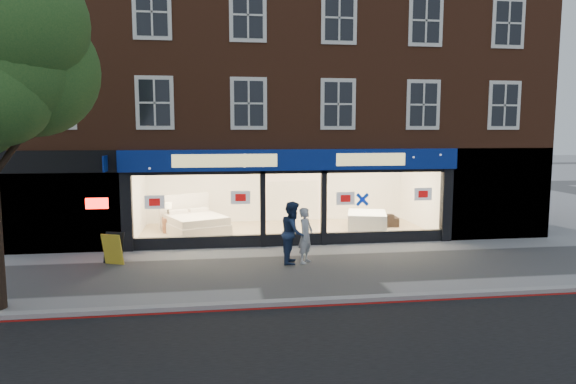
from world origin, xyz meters
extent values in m
plane|color=gray|center=(0.00, 0.00, 0.00)|extent=(120.00, 120.00, 0.00)
cube|color=#8C0A07|center=(0.00, -3.10, 0.01)|extent=(60.00, 0.10, 0.01)
cube|color=gray|center=(0.00, -2.90, 0.06)|extent=(60.00, 0.25, 0.12)
cube|color=tan|center=(0.00, 5.25, 0.05)|extent=(11.00, 4.50, 0.10)
cube|color=brown|center=(0.00, 7.00, 6.65)|extent=(19.00, 8.00, 6.70)
cube|color=navy|center=(0.00, 2.88, 2.95)|extent=(11.40, 0.28, 0.70)
cube|color=black|center=(0.00, 3.08, 0.20)|extent=(11.00, 0.18, 0.40)
cube|color=black|center=(-5.50, 3.05, 1.30)|extent=(0.35, 0.30, 2.60)
cube|color=black|center=(5.50, 3.05, 1.30)|extent=(0.35, 0.30, 2.60)
cube|color=white|center=(-3.25, 3.00, 1.45)|extent=(4.20, 0.02, 2.10)
cube|color=white|center=(3.25, 3.00, 1.45)|extent=(4.20, 0.02, 2.10)
cube|color=white|center=(0.00, 3.25, 1.15)|extent=(1.80, 0.02, 2.10)
cube|color=silver|center=(0.00, 7.50, 1.30)|extent=(11.00, 0.20, 2.60)
cube|color=#FFEAC6|center=(0.00, 5.25, 2.60)|extent=(11.00, 4.50, 0.12)
cube|color=black|center=(-7.60, 3.30, 1.65)|extent=(3.80, 0.60, 3.30)
cube|color=#FF140C|center=(-6.40, 2.95, 1.60)|extent=(0.70, 0.04, 0.35)
cube|color=black|center=(7.50, 3.20, 1.65)|extent=(4.00, 0.40, 3.30)
sphere|color=#1C4C1D|center=(-6.80, -2.60, 5.40)|extent=(2.40, 2.40, 2.40)
cube|color=silver|center=(-3.36, 5.12, 0.30)|extent=(2.66, 2.83, 0.39)
cube|color=silver|center=(-3.36, 5.12, 0.63)|extent=(2.56, 2.72, 0.28)
cube|color=silver|center=(-3.85, 6.20, 0.77)|extent=(1.88, 0.93, 1.35)
cube|color=silver|center=(-4.08, 5.69, 0.84)|extent=(0.81, 0.62, 0.13)
cube|color=silver|center=(-3.31, 6.03, 0.84)|extent=(0.81, 0.62, 0.13)
cube|color=brown|center=(-4.40, 5.51, 0.38)|extent=(0.52, 0.52, 0.55)
cube|color=white|center=(3.10, 4.71, 0.22)|extent=(1.86, 2.12, 0.24)
cube|color=white|center=(3.10, 4.71, 0.46)|extent=(1.86, 2.12, 0.24)
cube|color=white|center=(3.10, 4.71, 0.69)|extent=(1.86, 2.12, 0.24)
imported|color=black|center=(3.70, 5.57, 0.37)|extent=(1.88, 0.89, 0.53)
cube|color=gold|center=(-5.63, 1.32, 0.47)|extent=(0.72, 0.60, 0.95)
imported|color=#B0B2B8|center=(0.00, 0.73, 0.83)|extent=(0.67, 0.72, 1.66)
imported|color=#1B2C4E|center=(-0.37, 0.73, 0.93)|extent=(0.89, 1.04, 1.85)
camera|label=1|loc=(-2.65, -14.02, 3.94)|focal=32.00mm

